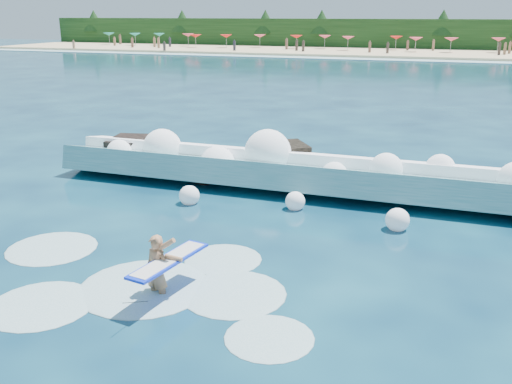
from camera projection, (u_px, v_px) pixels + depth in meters
ground at (177, 251)px, 14.92m from camera, size 200.00×200.00×0.00m
beach at (417, 53)px, 84.95m from camera, size 140.00×20.00×0.40m
wet_band at (410, 60)px, 75.11m from camera, size 140.00×5.00×0.08m
treeline at (423, 35)px, 93.24m from camera, size 140.00×4.00×5.00m
breaking_wave at (300, 174)px, 20.09m from camera, size 17.91×2.79×1.54m
rock_cluster at (201, 160)px, 22.36m from camera, size 8.41×3.46×1.44m
surfer_with_board at (160, 269)px, 12.46m from camera, size 1.07×2.88×1.67m
wave_spray at (276, 161)px, 20.14m from camera, size 15.12×4.39×2.08m
surf_foam at (142, 283)px, 13.18m from camera, size 8.89×5.65×0.15m
beach_umbrellas at (419, 38)px, 86.09m from camera, size 111.01×6.57×0.50m
beachgoers at (320, 46)px, 86.29m from camera, size 107.50×13.78×1.93m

